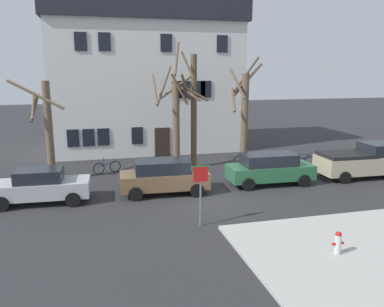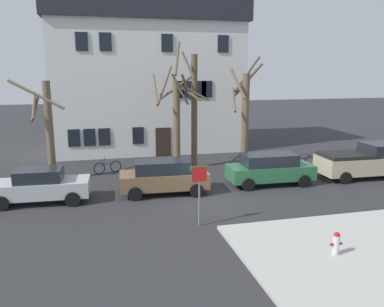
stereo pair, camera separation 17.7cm
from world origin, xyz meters
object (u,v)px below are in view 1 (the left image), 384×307
at_px(tree_bare_mid, 175,119).
at_px(tree_bare_far, 193,107).
at_px(tree_bare_near, 47,128).
at_px(pickup_truck_beige, 363,161).
at_px(car_brown_wagon, 164,176).
at_px(tree_bare_end, 244,115).
at_px(car_green_wagon, 270,168).
at_px(fire_hydrant, 338,242).
at_px(building_main, 145,73).
at_px(street_sign_pole, 201,184).
at_px(car_silver_sedan, 40,186).
at_px(bicycle_leaning, 107,167).

relative_size(tree_bare_mid, tree_bare_far, 0.81).
height_order(tree_bare_near, pickup_truck_beige, tree_bare_near).
bearing_deg(car_brown_wagon, tree_bare_end, 35.66).
distance_m(car_green_wagon, fire_hydrant, 8.52).
xyz_separation_m(tree_bare_near, tree_bare_mid, (7.36, 0.80, 0.19)).
height_order(building_main, street_sign_pole, building_main).
xyz_separation_m(tree_bare_far, car_green_wagon, (3.14, -4.72, -2.97)).
bearing_deg(tree_bare_end, car_brown_wagon, -144.34).
relative_size(tree_bare_near, fire_hydrant, 7.23).
bearing_deg(tree_bare_far, tree_bare_mid, -168.10).
xyz_separation_m(building_main, tree_bare_end, (5.16, -7.93, -2.57)).
bearing_deg(tree_bare_near, tree_bare_end, 2.07).
height_order(tree_bare_end, car_brown_wagon, tree_bare_end).
height_order(car_brown_wagon, pickup_truck_beige, pickup_truck_beige).
relative_size(tree_bare_near, pickup_truck_beige, 1.06).
bearing_deg(fire_hydrant, tree_bare_near, 130.25).
bearing_deg(pickup_truck_beige, fire_hydrant, -131.61).
xyz_separation_m(car_silver_sedan, pickup_truck_beige, (17.77, 0.22, 0.13)).
height_order(building_main, tree_bare_far, building_main).
bearing_deg(street_sign_pole, pickup_truck_beige, 22.90).
distance_m(car_brown_wagon, pickup_truck_beige, 11.89).
xyz_separation_m(car_green_wagon, street_sign_pole, (-5.23, -4.67, 0.86)).
relative_size(building_main, car_silver_sedan, 3.17).
bearing_deg(bicycle_leaning, pickup_truck_beige, -17.23).
height_order(tree_bare_near, car_green_wagon, tree_bare_near).
relative_size(tree_bare_end, bicycle_leaning, 4.19).
relative_size(building_main, tree_bare_near, 2.55).
relative_size(car_green_wagon, street_sign_pole, 1.89).
distance_m(car_silver_sedan, fire_hydrant, 13.16).
height_order(tree_bare_mid, tree_bare_far, tree_bare_far).
distance_m(fire_hydrant, bicycle_leaning, 14.74).
relative_size(car_green_wagon, fire_hydrant, 5.95).
height_order(building_main, car_brown_wagon, building_main).
height_order(pickup_truck_beige, bicycle_leaning, pickup_truck_beige).
relative_size(tree_bare_end, street_sign_pole, 2.82).
xyz_separation_m(car_silver_sedan, bicycle_leaning, (3.23, 4.73, -0.46)).
xyz_separation_m(tree_bare_near, tree_bare_far, (8.55, 1.05, 0.84)).
relative_size(tree_bare_mid, car_green_wagon, 1.37).
height_order(tree_bare_end, fire_hydrant, tree_bare_end).
distance_m(building_main, car_green_wagon, 14.01).
distance_m(tree_bare_mid, street_sign_pole, 9.30).
distance_m(tree_bare_end, street_sign_pole, 10.36).
height_order(car_green_wagon, bicycle_leaning, car_green_wagon).
distance_m(tree_bare_mid, tree_bare_far, 1.38).
height_order(tree_bare_far, bicycle_leaning, tree_bare_far).
relative_size(street_sign_pole, bicycle_leaning, 1.48).
distance_m(car_green_wagon, street_sign_pole, 7.07).
bearing_deg(tree_bare_far, car_silver_sedan, -150.54).
xyz_separation_m(tree_bare_near, street_sign_pole, (6.47, -8.34, -1.27)).
relative_size(car_brown_wagon, car_green_wagon, 0.96).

